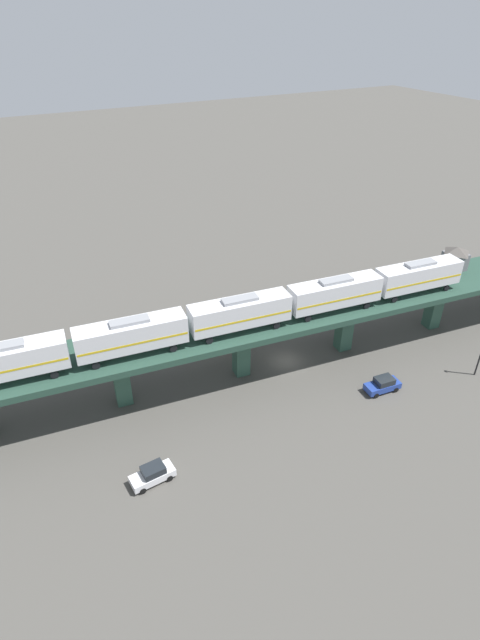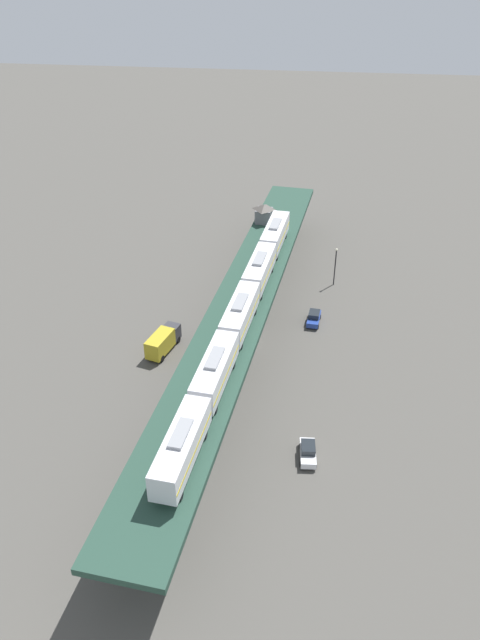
{
  "view_description": "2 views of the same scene",
  "coord_description": "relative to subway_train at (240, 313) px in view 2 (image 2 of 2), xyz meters",
  "views": [
    {
      "loc": [
        -44.15,
        30.11,
        40.06
      ],
      "look_at": [
        -0.64,
        7.33,
        8.98
      ],
      "focal_mm": 28.0,
      "sensor_mm": 36.0,
      "label": 1
    },
    {
      "loc": [
        -9.35,
        75.94,
        53.66
      ],
      "look_at": [
        -0.64,
        7.33,
        8.98
      ],
      "focal_mm": 35.0,
      "sensor_mm": 36.0,
      "label": 2
    }
  ],
  "objects": [
    {
      "name": "street_car_white",
      "position": [
        -9.95,
        14.94,
        -9.08
      ],
      "size": [
        2.22,
        4.53,
        1.89
      ],
      "color": "silver",
      "rests_on": "ground"
    },
    {
      "name": "subway_train",
      "position": [
        0.0,
        0.0,
        0.0
      ],
      "size": [
        9.28,
        62.35,
        4.45
      ],
      "color": "silver",
      "rests_on": "elevated_viaduct"
    },
    {
      "name": "ground_plane",
      "position": [
        0.64,
        -7.33,
        -10.02
      ],
      "size": [
        400.0,
        400.0,
        0.0
      ],
      "primitive_type": "plane",
      "color": "#4C4944"
    },
    {
      "name": "signal_hut",
      "position": [
        0.15,
        -35.17,
        -0.74
      ],
      "size": [
        3.54,
        3.54,
        3.4
      ],
      "color": "slate",
      "rests_on": "elevated_viaduct"
    },
    {
      "name": "street_car_blue",
      "position": [
        -9.86,
        -14.51,
        -9.08
      ],
      "size": [
        2.28,
        4.55,
        1.89
      ],
      "color": "#233D93",
      "rests_on": "ground"
    },
    {
      "name": "street_lamp",
      "position": [
        -12.95,
        -27.15,
        -5.91
      ],
      "size": [
        0.44,
        0.44,
        6.94
      ],
      "color": "black",
      "rests_on": "ground"
    },
    {
      "name": "elevated_viaduct",
      "position": [
        0.62,
        -7.51,
        -3.59
      ],
      "size": [
        17.91,
        92.37,
        7.48
      ],
      "color": "#244135",
      "rests_on": "ground"
    },
    {
      "name": "delivery_truck",
      "position": [
        11.86,
        -4.07,
        -8.26
      ],
      "size": [
        4.07,
        7.54,
        3.2
      ],
      "color": "#333338",
      "rests_on": "ground"
    }
  ]
}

